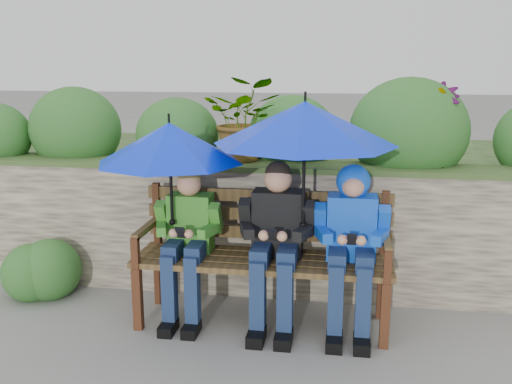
% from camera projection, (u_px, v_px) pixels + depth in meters
% --- Properties ---
extents(ground, '(60.00, 60.00, 0.00)m').
position_uv_depth(ground, '(254.00, 330.00, 3.90)').
color(ground, slate).
rests_on(ground, ground).
extents(garden_backdrop, '(8.00, 2.88, 1.89)m').
position_uv_depth(garden_backdrop, '(286.00, 190.00, 5.29)').
color(garden_backdrop, '#5F544B').
rests_on(garden_backdrop, ground).
extents(park_bench, '(1.76, 0.52, 0.93)m').
position_uv_depth(park_bench, '(264.00, 248.00, 3.96)').
color(park_bench, '#462414').
rests_on(park_bench, ground).
extents(boy_left, '(0.46, 0.53, 1.08)m').
position_uv_depth(boy_left, '(187.00, 236.00, 3.95)').
color(boy_left, '#318C26').
rests_on(boy_left, ground).
extents(boy_middle, '(0.51, 0.59, 1.15)m').
position_uv_depth(boy_middle, '(276.00, 237.00, 3.84)').
color(boy_middle, black).
rests_on(boy_middle, ground).
extents(boy_right, '(0.49, 0.60, 1.13)m').
position_uv_depth(boy_right, '(351.00, 234.00, 3.77)').
color(boy_right, '#0A45BC').
rests_on(boy_right, ground).
extents(umbrella_left, '(1.00, 1.00, 0.76)m').
position_uv_depth(umbrella_left, '(170.00, 143.00, 3.79)').
color(umbrella_left, '#0627EC').
rests_on(umbrella_left, ground).
extents(umbrella_right, '(1.20, 1.20, 0.89)m').
position_uv_depth(umbrella_right, '(305.00, 123.00, 3.62)').
color(umbrella_right, '#0627EC').
rests_on(umbrella_right, ground).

